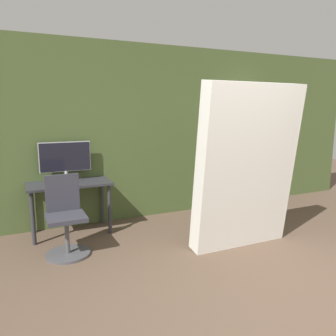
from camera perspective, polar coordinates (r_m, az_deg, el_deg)
ground_plane at (r=3.10m, az=25.23°, el=-24.45°), size 16.00×16.00×0.00m
wall_back at (r=5.28m, az=-1.67°, el=6.19°), size 8.00×0.06×2.70m
desk at (r=4.71m, az=-16.76°, el=-3.80°), size 1.11×0.56×0.72m
monitor at (r=4.80m, az=-17.47°, el=1.66°), size 0.70×0.18×0.55m
office_chair at (r=4.12m, az=-17.38°, el=-9.08°), size 0.52×0.52×0.95m
bookshelf at (r=5.91m, az=12.07°, el=3.12°), size 0.72×0.28×2.02m
mattress_near at (r=4.09m, az=13.55°, el=0.05°), size 1.31×0.46×2.03m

